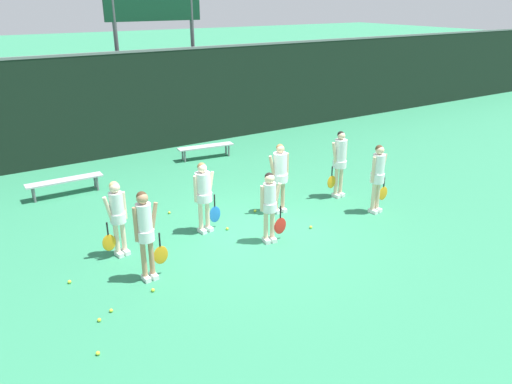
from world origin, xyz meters
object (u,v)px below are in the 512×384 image
object	(u,v)px
tennis_ball_7	(255,211)
bench_courtside	(65,181)
tennis_ball_6	(227,229)
tennis_ball_0	(153,290)
tennis_ball_5	(111,310)
player_2	(378,173)
tennis_ball_8	(311,227)
player_1	(270,202)
player_0	(145,229)
scoreboard	(154,17)
player_3	(117,213)
tennis_ball_1	(99,320)
tennis_ball_3	(69,282)
tennis_ball_4	(169,213)
tennis_ball_9	(372,199)
tennis_ball_10	(341,172)
player_5	(280,172)
player_4	(203,191)
bench_far	(206,147)
player_6	(340,158)
tennis_ball_2	(98,353)

from	to	relation	value
tennis_ball_7	bench_courtside	bearing A→B (deg)	134.52
tennis_ball_6	tennis_ball_7	xyz separation A→B (m)	(1.10, 0.52, 0.00)
tennis_ball_0	tennis_ball_5	bearing A→B (deg)	-165.89
bench_courtside	player_2	distance (m)	8.30
tennis_ball_8	player_1	bearing A→B (deg)	-179.69
player_1	player_0	bearing A→B (deg)	-169.47
scoreboard	tennis_ball_0	distance (m)	11.22
player_2	tennis_ball_7	xyz separation A→B (m)	(-2.56, 1.60, -0.99)
player_3	tennis_ball_7	xyz separation A→B (m)	(3.56, 0.34, -0.92)
tennis_ball_5	tennis_ball_1	bearing A→B (deg)	-147.57
tennis_ball_0	tennis_ball_3	bearing A→B (deg)	137.53
tennis_ball_8	tennis_ball_4	bearing A→B (deg)	133.59
tennis_ball_9	tennis_ball_10	world-z (taller)	tennis_ball_9
tennis_ball_1	bench_courtside	bearing A→B (deg)	81.59
player_5	tennis_ball_5	size ratio (longest dim) A/B	27.39
tennis_ball_5	tennis_ball_3	bearing A→B (deg)	105.84
player_4	tennis_ball_6	world-z (taller)	player_4
bench_courtside	tennis_ball_10	world-z (taller)	bench_courtside
player_2	tennis_ball_10	world-z (taller)	player_2
bench_far	tennis_ball_6	world-z (taller)	bench_far
player_2	player_6	distance (m)	1.30
player_4	tennis_ball_3	xyz separation A→B (m)	(-3.21, -0.64, -0.95)
bench_far	player_3	bearing A→B (deg)	-125.11
scoreboard	tennis_ball_4	size ratio (longest dim) A/B	88.14
tennis_ball_3	tennis_ball_10	xyz separation A→B (m)	(8.59, 2.00, -0.00)
player_4	tennis_ball_7	bearing A→B (deg)	1.25
player_3	tennis_ball_9	bearing A→B (deg)	-15.11
tennis_ball_0	tennis_ball_2	bearing A→B (deg)	-138.68
player_3	tennis_ball_8	bearing A→B (deg)	-25.13
tennis_ball_3	bench_courtside	bearing A→B (deg)	77.50
scoreboard	bench_far	distance (m)	4.89
scoreboard	bench_courtside	world-z (taller)	scoreboard
player_2	tennis_ball_3	size ratio (longest dim) A/B	25.34
scoreboard	tennis_ball_0	world-z (taller)	scoreboard
player_2	tennis_ball_3	xyz separation A→B (m)	(-7.32, 0.68, -0.99)
tennis_ball_7	player_3	bearing A→B (deg)	-174.57
player_1	tennis_ball_8	bearing A→B (deg)	9.68
bench_far	player_3	size ratio (longest dim) A/B	1.18
scoreboard	player_3	world-z (taller)	scoreboard
tennis_ball_0	tennis_ball_6	world-z (taller)	tennis_ball_0
bench_far	player_6	bearing A→B (deg)	-66.60
tennis_ball_10	tennis_ball_2	bearing A→B (deg)	-153.68
scoreboard	player_4	bearing A→B (deg)	-105.86
player_4	tennis_ball_2	distance (m)	4.56
tennis_ball_2	scoreboard	bearing A→B (deg)	62.58
bench_far	tennis_ball_4	size ratio (longest dim) A/B	29.85
bench_courtside	bench_far	distance (m)	4.84
player_0	player_6	distance (m)	6.01
bench_courtside	tennis_ball_10	bearing A→B (deg)	-19.16
tennis_ball_0	bench_courtside	bearing A→B (deg)	91.80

